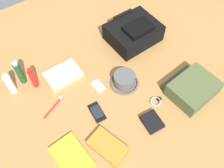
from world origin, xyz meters
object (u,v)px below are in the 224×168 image
(toothbrush, at_px, (55,105))
(folded_towel, at_px, (63,75))
(toiletry_pouch, at_px, (193,88))
(travel_guidebook, at_px, (108,146))
(bucket_hat, at_px, (124,80))
(toothpaste_tube, at_px, (10,84))
(cell_phone, at_px, (97,112))
(shampoo_bottle, at_px, (20,73))
(backpack, at_px, (134,32))
(media_player, at_px, (98,86))
(paperback_novel, at_px, (71,157))
(wristwatch, at_px, (156,101))
(wallet, at_px, (152,122))
(sunscreen_spray, at_px, (33,78))

(toothbrush, xyz_separation_m, folded_towel, (0.13, 0.15, 0.01))
(toiletry_pouch, xyz_separation_m, travel_guidebook, (-0.57, 0.01, -0.03))
(bucket_hat, height_order, travel_guidebook, bucket_hat)
(toothpaste_tube, bearing_deg, cell_phone, -51.59)
(toothpaste_tube, distance_m, shampoo_bottle, 0.08)
(cell_phone, bearing_deg, bucket_hat, 16.34)
(backpack, xyz_separation_m, bucket_hat, (-0.26, -0.25, -0.03))
(bucket_hat, bearing_deg, media_player, 152.96)
(paperback_novel, xyz_separation_m, travel_guidebook, (0.17, -0.06, 0.00))
(paperback_novel, distance_m, media_player, 0.43)
(wristwatch, bearing_deg, travel_guidebook, -170.83)
(shampoo_bottle, bearing_deg, cell_phone, -60.59)
(toiletry_pouch, bearing_deg, backpack, 91.59)
(media_player, relative_size, wristwatch, 1.19)
(backpack, distance_m, toothbrush, 0.67)
(paperback_novel, bearing_deg, bucket_hat, 23.07)
(toiletry_pouch, distance_m, travel_guidebook, 0.57)
(wallet, bearing_deg, wristwatch, 45.72)
(toothpaste_tube, height_order, wristwatch, toothpaste_tube)
(paperback_novel, bearing_deg, sunscreen_spray, 84.82)
(wristwatch, relative_size, folded_towel, 0.36)
(shampoo_bottle, relative_size, wallet, 1.58)
(paperback_novel, distance_m, travel_guidebook, 0.18)
(toothpaste_tube, height_order, toothbrush, toothpaste_tube)
(travel_guidebook, bearing_deg, toothbrush, 106.36)
(toothpaste_tube, xyz_separation_m, folded_towel, (0.28, -0.08, -0.05))
(backpack, distance_m, wristwatch, 0.49)
(toothpaste_tube, distance_m, sunscreen_spray, 0.13)
(shampoo_bottle, relative_size, travel_guidebook, 0.81)
(sunscreen_spray, height_order, media_player, sunscreen_spray)
(travel_guidebook, height_order, cell_phone, travel_guidebook)
(toiletry_pouch, relative_size, folded_towel, 1.33)
(bucket_hat, height_order, toothpaste_tube, toothpaste_tube)
(media_player, bearing_deg, cell_phone, -125.40)
(wristwatch, bearing_deg, backpack, 67.44)
(wallet, bearing_deg, folded_towel, 120.23)
(paperback_novel, height_order, media_player, paperback_novel)
(toiletry_pouch, height_order, wristwatch, toiletry_pouch)
(backpack, distance_m, folded_towel, 0.52)
(bucket_hat, bearing_deg, folded_towel, 137.02)
(toothpaste_tube, relative_size, paperback_novel, 0.70)
(sunscreen_spray, xyz_separation_m, travel_guidebook, (0.13, -0.54, -0.06))
(bucket_hat, height_order, wallet, bucket_hat)
(sunscreen_spray, xyz_separation_m, paperback_novel, (-0.04, -0.48, -0.06))
(cell_phone, bearing_deg, paperback_novel, -150.77)
(paperback_novel, xyz_separation_m, cell_phone, (0.23, 0.13, -0.00))
(toothpaste_tube, bearing_deg, bucket_hat, -30.63)
(wallet, bearing_deg, paperback_novel, 175.48)
(sunscreen_spray, relative_size, folded_towel, 0.75)
(sunscreen_spray, xyz_separation_m, cell_phone, (0.19, -0.35, -0.07))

